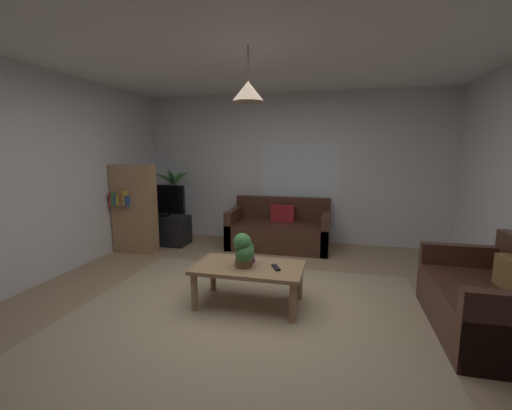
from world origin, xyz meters
The scene contains 19 objects.
floor centered at (0.00, 0.00, -0.01)m, with size 5.34×5.67×0.02m, color #9E8466.
rug centered at (0.00, -0.20, 0.00)m, with size 3.47×3.12×0.01m, color tan.
wall_back centered at (0.00, 2.86, 1.30)m, with size 5.46×0.06×2.61m, color silver.
wall_left centered at (-2.70, 0.00, 1.30)m, with size 0.06×5.67×2.61m, color silver.
ceiling centered at (0.00, 0.00, 2.62)m, with size 5.34×5.67×0.02m, color white.
window_pane centered at (0.17, 2.83, 1.15)m, with size 1.35×0.01×1.15m, color white.
couch_under_window centered at (-0.10, 2.35, 0.27)m, with size 1.66×0.84×0.82m.
couch_right_side centered at (2.19, 0.09, 0.28)m, with size 0.84×1.39×0.82m.
coffee_table centered at (-0.04, 0.14, 0.37)m, with size 1.13×0.65×0.43m.
book_on_table_0 centered at (-0.09, 0.24, 0.45)m, with size 0.16×0.11×0.03m, color #72387F.
book_on_table_1 centered at (-0.08, 0.24, 0.47)m, with size 0.15×0.10×0.02m, color #72387F.
book_on_table_2 centered at (-0.09, 0.22, 0.50)m, with size 0.15×0.11×0.03m, color #72387F.
remote_on_table_0 centered at (0.25, 0.12, 0.44)m, with size 0.05×0.16×0.02m, color black.
potted_plant_on_table centered at (-0.07, 0.09, 0.61)m, with size 0.22×0.21×0.36m.
tv_stand centered at (-2.12, 2.08, 0.25)m, with size 0.90×0.44×0.50m, color black.
tv centered at (-2.12, 2.06, 0.78)m, with size 0.87×0.16×0.54m.
potted_palm_corner centered at (-2.14, 2.57, 0.55)m, with size 0.69×0.76×1.38m.
bookshelf_corner centered at (-2.31, 1.54, 0.71)m, with size 0.70×0.31×1.40m.
pendant_lamp centered at (-0.04, 0.14, 2.18)m, with size 0.31×0.31×0.52m.
Camera 1 is at (0.85, -3.12, 1.62)m, focal length 23.70 mm.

